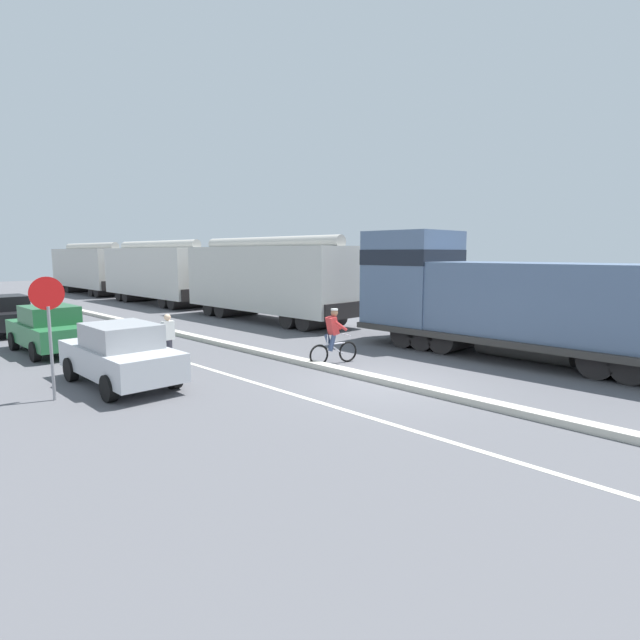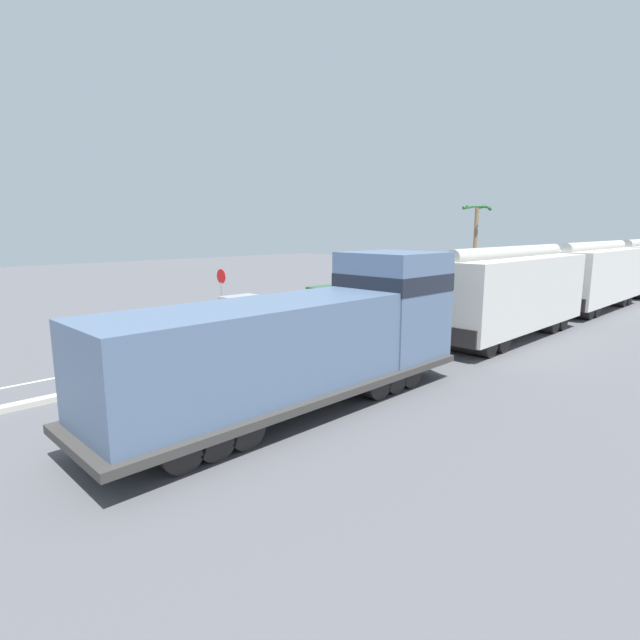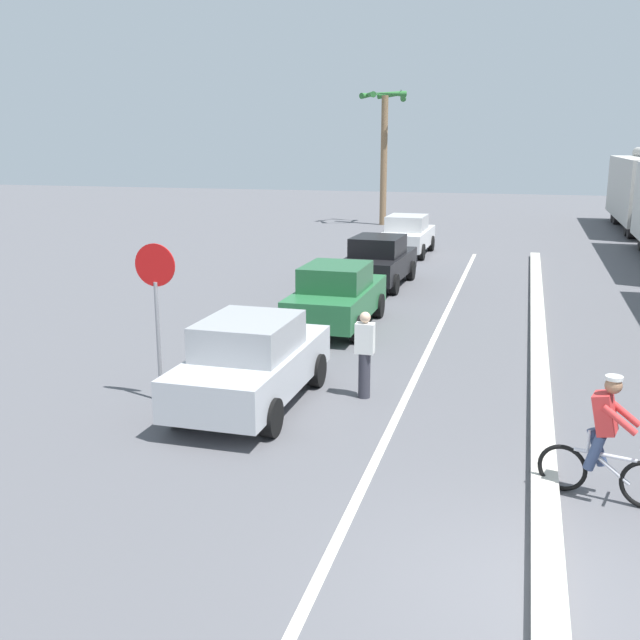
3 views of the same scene
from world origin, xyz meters
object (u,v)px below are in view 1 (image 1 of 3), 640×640
locomotive (502,302)px  hopper_car_trailing (92,269)px  parked_car_green (49,329)px  parked_car_silver (120,354)px  stop_sign (48,314)px  parked_car_black (5,314)px  pedestrian_by_cars (168,340)px  cyclist (333,338)px  hopper_car_lead (269,280)px  hopper_car_middle (158,273)px

locomotive → hopper_car_trailing: (-0.00, 35.36, 0.28)m
hopper_car_trailing → parked_car_green: (-10.42, -24.17, -1.26)m
parked_car_silver → stop_sign: 2.08m
parked_car_black → pedestrian_by_cars: same height
cyclist → parked_car_green: bearing=124.7°
parked_car_silver → pedestrian_by_cars: size_ratio=2.61×
hopper_car_lead → stop_sign: 14.10m
hopper_car_lead → parked_car_silver: bearing=-146.6°
hopper_car_lead → locomotive: bearing=-90.0°
hopper_car_lead → parked_car_green: (-10.42, -0.97, -1.26)m
parked_car_silver → cyclist: cyclist is taller
hopper_car_middle → stop_sign: (-12.17, -18.72, -0.05)m
parked_car_green → hopper_car_middle: bearing=50.3°
hopper_car_trailing → parked_car_black: bearing=-119.5°
pedestrian_by_cars → locomotive: bearing=-35.6°
locomotive → parked_car_green: locomotive is taller
parked_car_green → locomotive: bearing=-47.0°
parked_car_green → stop_sign: (-1.75, -6.15, 1.21)m
hopper_car_lead → cyclist: hopper_car_lead is taller
locomotive → hopper_car_middle: size_ratio=1.10×
hopper_car_lead → hopper_car_trailing: same height
hopper_car_lead → parked_car_black: hopper_car_lead is taller
cyclist → pedestrian_by_cars: 4.94m
hopper_car_lead → hopper_car_trailing: size_ratio=1.00×
parked_car_green → parked_car_black: size_ratio=0.99×
stop_sign → pedestrian_by_cars: size_ratio=1.78×
hopper_car_trailing → parked_car_black: (-10.46, -18.47, -1.26)m
hopper_car_middle → hopper_car_trailing: bearing=90.0°
cyclist → hopper_car_trailing: bearing=81.5°
stop_sign → parked_car_black: bearing=81.8°
stop_sign → hopper_car_lead: bearing=30.3°
locomotive → pedestrian_by_cars: 10.67m
parked_car_green → parked_car_silver: bearing=-90.6°
hopper_car_trailing → stop_sign: size_ratio=3.68×
hopper_car_lead → parked_car_green: hopper_car_lead is taller
locomotive → parked_car_black: (-10.46, 16.89, -0.98)m
pedestrian_by_cars → parked_car_silver: bearing=-153.2°
hopper_car_lead → hopper_car_trailing: (0.00, 23.20, 0.00)m
hopper_car_lead → hopper_car_trailing: bearing=90.0°
pedestrian_by_cars → parked_car_black: bearing=99.6°
parked_car_black → parked_car_green: bearing=-89.6°
pedestrian_by_cars → parked_car_green: bearing=109.5°
parked_car_green → pedestrian_by_cars: (1.77, -5.01, 0.03)m
parked_car_silver → pedestrian_by_cars: 2.06m
parked_car_black → hopper_car_lead: bearing=-24.3°
stop_sign → pedestrian_by_cars: (3.52, 1.14, -1.18)m
parked_car_silver → parked_car_green: same height
cyclist → pedestrian_by_cars: cyclist is taller
parked_car_green → parked_car_black: bearing=90.4°
hopper_car_trailing → cyclist: hopper_car_trailing is taller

